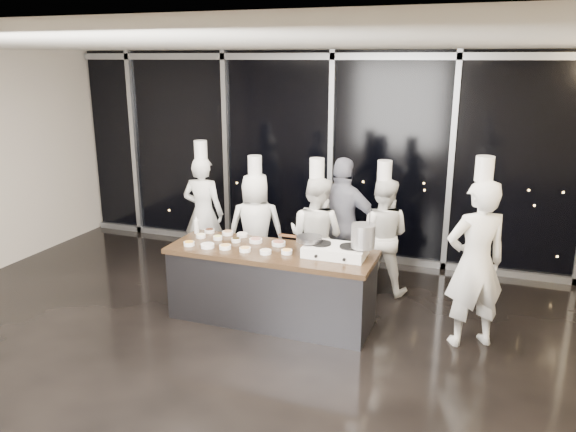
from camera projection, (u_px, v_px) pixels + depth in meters
name	position (u px, v px, depth m)	size (l,w,h in m)	color
ground	(241.00, 354.00, 6.04)	(9.00, 9.00, 0.00)	black
room_shell	(252.00, 148.00, 5.37)	(9.02, 7.02, 3.21)	#BEB3A2
window_wall	(332.00, 157.00, 8.71)	(8.90, 0.11, 3.20)	black
demo_counter	(271.00, 285.00, 6.73)	(2.46, 0.86, 0.90)	#343338
stove	(335.00, 250.00, 6.39)	(0.70, 0.46, 0.14)	white
frying_pan	(308.00, 239.00, 6.48)	(0.53, 0.31, 0.05)	slate
stock_pot	(363.00, 236.00, 6.23)	(0.26, 0.26, 0.26)	#A8A8AA
prep_bowls	(236.00, 242.00, 6.82)	(1.35, 0.69, 0.05)	white
squeeze_bottle	(196.00, 225.00, 7.20)	(0.06, 0.06, 0.23)	white
chef_far_left	(203.00, 212.00, 8.32)	(0.65, 0.45, 1.94)	white
chef_left	(256.00, 228.00, 7.79)	(0.90, 0.74, 1.82)	white
chef_center	(316.00, 236.00, 7.38)	(0.89, 0.75, 1.85)	white
guest	(343.00, 225.00, 7.55)	(1.11, 0.56, 1.83)	#131A36
chef_right	(382.00, 235.00, 7.47)	(0.78, 0.62, 1.81)	white
chef_side	(475.00, 262.00, 6.03)	(0.82, 0.73, 2.11)	white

